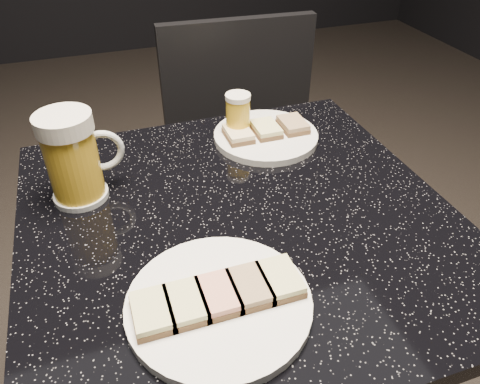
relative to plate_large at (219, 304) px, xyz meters
name	(u,v)px	position (x,y,z in m)	size (l,w,h in m)	color
plate_large	(219,304)	(0.00, 0.00, 0.00)	(0.25, 0.25, 0.01)	white
plate_small	(266,136)	(0.22, 0.39, 0.00)	(0.21, 0.21, 0.01)	white
table	(240,312)	(0.09, 0.17, -0.25)	(0.70, 0.70, 0.75)	black
beer_mug	(74,157)	(-0.15, 0.31, 0.07)	(0.13, 0.09, 0.16)	silver
beer_tumbler	(238,117)	(0.17, 0.41, 0.04)	(0.05, 0.05, 0.10)	silver
chair	(249,168)	(0.28, 0.65, -0.26)	(0.45, 0.45, 0.88)	black
canapes_on_plate_large	(218,295)	(0.00, 0.00, 0.02)	(0.22, 0.07, 0.02)	#4C3521
canapes_on_plate_small	(266,129)	(0.22, 0.39, 0.02)	(0.17, 0.07, 0.02)	#4C3521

